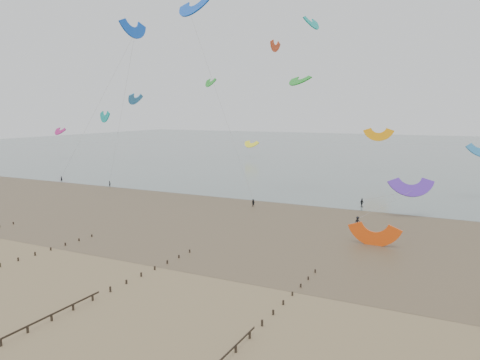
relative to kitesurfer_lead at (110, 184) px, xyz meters
The scene contains 6 objects.
ground 67.14m from the kitesurfer_lead, 48.21° to the right, with size 500.00×500.00×0.00m, color brown.
sea_and_shore 43.58m from the kitesurfer_lead, 21.06° to the right, with size 500.00×665.00×0.03m.
kitesurfer_lead is the anchor object (origin of this frame).
kitesurfers 75.93m from the kitesurfer_lead, ahead, with size 136.39×25.71×1.83m.
grounded_kite 74.46m from the kitesurfer_lead, 18.03° to the right, with size 6.41×3.36×4.89m, color #F64E0F, non-canonical shape.
kites_airborne 56.80m from the kitesurfer_lead, 46.35° to the left, with size 258.75×104.19×42.66m.
Camera 1 is at (38.25, -40.59, 19.53)m, focal length 35.00 mm.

